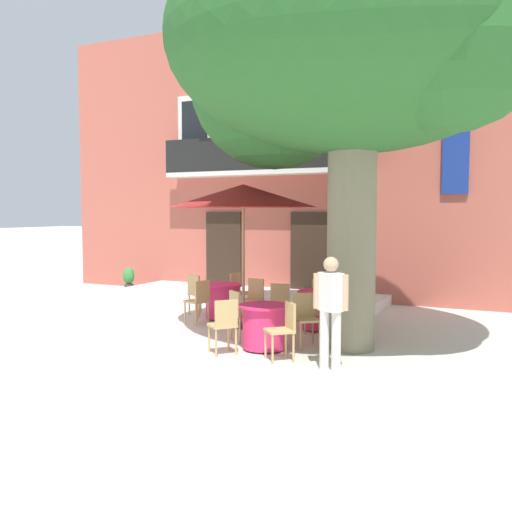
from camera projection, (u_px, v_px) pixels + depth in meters
ground_plane at (163, 330)px, 11.18m from camera, size 120.00×120.00×0.00m
building_facade at (293, 164)px, 17.20m from camera, size 13.00×5.09×7.50m
entrance_step_platform at (249, 297)px, 14.71m from camera, size 6.88×2.17×0.25m
plane_tree at (349, 46)px, 9.34m from camera, size 6.51×5.72×7.08m
cafe_table_near_tree at (223, 301)px, 12.31m from camera, size 0.86×0.86×0.76m
cafe_chair_near_tree_0 at (239, 290)px, 12.97m from camera, size 0.44×0.44×0.91m
cafe_chair_near_tree_1 at (197, 292)px, 12.76m from camera, size 0.50×0.50×0.91m
cafe_chair_near_tree_2 at (199, 299)px, 11.70m from camera, size 0.50×0.50×0.91m
cafe_chair_near_tree_3 at (253, 297)px, 11.93m from camera, size 0.46×0.46×0.91m
cafe_table_middle at (319, 310)px, 11.22m from camera, size 0.86×0.86×0.76m
cafe_chair_middle_0 at (281, 302)px, 11.26m from camera, size 0.49×0.49×0.91m
cafe_chair_middle_1 at (317, 309)px, 10.47m from camera, size 0.46×0.46×0.91m
cafe_chair_middle_2 at (358, 304)px, 11.05m from camera, size 0.45×0.45×0.91m
cafe_chair_middle_3 at (319, 297)px, 11.96m from camera, size 0.48×0.48×0.91m
cafe_table_front at (264, 326)px, 9.57m from camera, size 0.86×0.86×0.76m
cafe_chair_front_0 at (224, 323)px, 9.19m from camera, size 0.56×0.56×0.91m
cafe_chair_front_1 at (284, 327)px, 8.87m from camera, size 0.57×0.57×0.91m
cafe_chair_front_2 at (305, 316)px, 9.81m from camera, size 0.56×0.56×0.91m
cafe_chair_front_3 at (240, 312)px, 10.18m from camera, size 0.56×0.56×0.91m
cafe_umbrella at (243, 196)px, 11.22m from camera, size 2.90×2.90×2.85m
ground_planter_left at (129, 279)px, 16.26m from camera, size 0.33×0.33×0.72m
pedestrian_near_entrance at (331, 306)px, 8.29m from camera, size 0.53×0.37×1.66m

